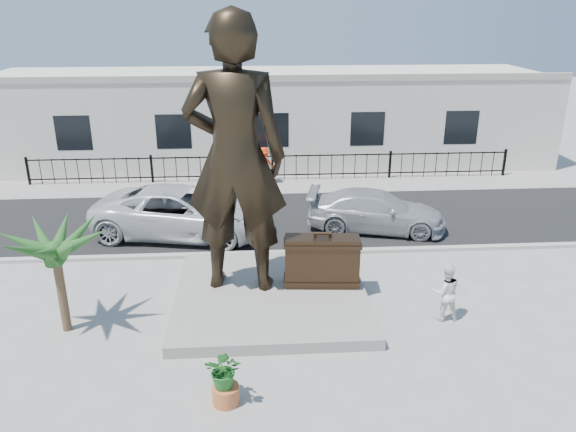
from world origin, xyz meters
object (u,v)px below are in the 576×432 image
statue (235,157)px  car_white (182,212)px  suitcase (322,261)px  tourist (446,292)px

statue → car_white: 5.82m
car_white → suitcase: bearing=-126.0°
statue → suitcase: statue is taller
statue → tourist: (5.32, -1.71, -3.21)m
tourist → statue: bearing=-17.7°
car_white → statue: bearing=-144.5°
car_white → tourist: bearing=-119.1°
suitcase → statue: bearing=179.7°
tourist → car_white: 9.62m
suitcase → car_white: suitcase is taller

